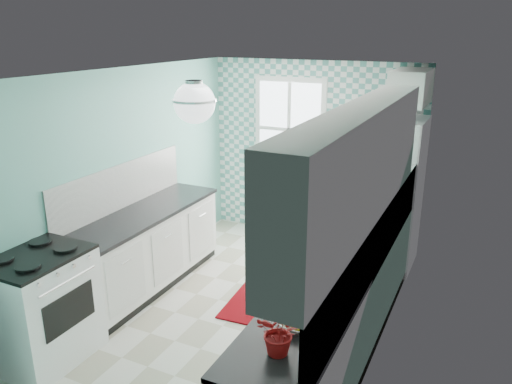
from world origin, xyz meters
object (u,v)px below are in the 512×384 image
at_px(sink, 368,229).
at_px(potted_plant, 280,333).
at_px(ceiling_light, 194,102).
at_px(microwave, 393,106).
at_px(fridge, 385,193).
at_px(stove, 42,306).
at_px(fruit_bowl, 298,325).

relative_size(sink, potted_plant, 1.73).
bearing_deg(ceiling_light, potted_plant, -39.35).
bearing_deg(microwave, ceiling_light, 65.80).
bearing_deg(sink, fridge, 93.77).
bearing_deg(potted_plant, ceiling_light, 140.65).
xyz_separation_m(ceiling_light, sink, (1.20, 1.31, -1.39)).
height_order(fridge, stove, fridge).
distance_m(fruit_bowl, microwave, 3.42).
bearing_deg(stove, microwave, 53.37).
bearing_deg(fridge, fruit_bowl, -89.19).
height_order(ceiling_light, microwave, ceiling_light).
bearing_deg(stove, potted_plant, -7.19).
relative_size(sink, microwave, 1.09).
bearing_deg(fruit_bowl, ceiling_light, 150.63).
relative_size(ceiling_light, sink, 0.66).
distance_m(ceiling_light, fruit_bowl, 1.93).
xyz_separation_m(fridge, microwave, (0.00, 0.00, 1.08)).
bearing_deg(sink, ceiling_light, -133.08).
height_order(stove, potted_plant, potted_plant).
height_order(fridge, microwave, microwave).
bearing_deg(microwave, fridge, 52.49).
xyz_separation_m(potted_plant, microwave, (-0.09, 3.56, 0.93)).
relative_size(fruit_bowl, microwave, 0.50).
height_order(stove, fruit_bowl, stove).
distance_m(sink, microwave, 1.67).
relative_size(fridge, sink, 3.54).
xyz_separation_m(fridge, sink, (0.09, -1.27, -0.01)).
xyz_separation_m(fridge, stove, (-2.31, -3.34, -0.41)).
xyz_separation_m(sink, microwave, (-0.09, 1.27, 1.08)).
xyz_separation_m(fruit_bowl, microwave, (-0.09, 3.25, 1.05)).
distance_m(fruit_bowl, potted_plant, 0.33).
relative_size(stove, fruit_bowl, 4.18).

